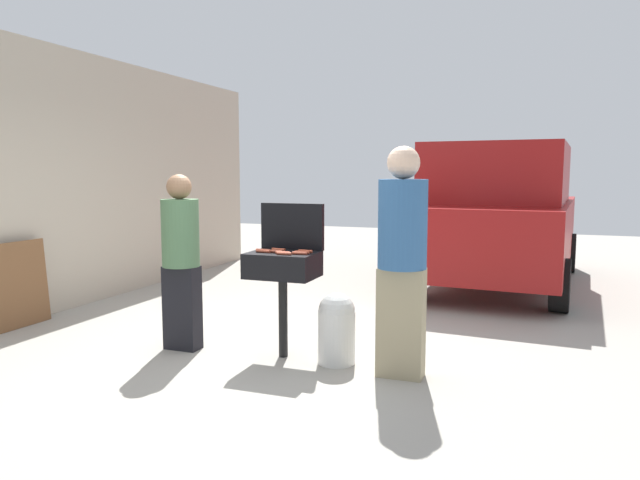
{
  "coord_description": "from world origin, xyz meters",
  "views": [
    {
      "loc": [
        2.37,
        -4.85,
        1.63
      ],
      "look_at": [
        0.46,
        0.32,
        1.0
      ],
      "focal_mm": 33.02,
      "sensor_mm": 36.0,
      "label": 1
    }
  ],
  "objects_px": {
    "hot_dog_0": "(263,250)",
    "parked_minivan": "(500,215)",
    "hot_dog_3": "(305,251)",
    "person_left": "(181,255)",
    "leaning_board": "(13,286)",
    "hot_dog_4": "(279,250)",
    "propane_tank": "(337,327)",
    "bbq_grill": "(283,269)",
    "hot_dog_6": "(300,253)",
    "hot_dog_7": "(275,251)",
    "hot_dog_2": "(283,253)",
    "hot_dog_1": "(284,254)",
    "hot_dog_5": "(302,252)",
    "person_right": "(402,254)",
    "hot_dog_8": "(263,251)"
  },
  "relations": [
    {
      "from": "hot_dog_1",
      "to": "hot_dog_7",
      "type": "height_order",
      "value": "same"
    },
    {
      "from": "hot_dog_3",
      "to": "hot_dog_6",
      "type": "relative_size",
      "value": 1.0
    },
    {
      "from": "hot_dog_1",
      "to": "hot_dog_6",
      "type": "distance_m",
      "value": 0.13
    },
    {
      "from": "hot_dog_5",
      "to": "hot_dog_2",
      "type": "bearing_deg",
      "value": -150.27
    },
    {
      "from": "hot_dog_2",
      "to": "hot_dog_7",
      "type": "relative_size",
      "value": 1.0
    },
    {
      "from": "hot_dog_0",
      "to": "hot_dog_3",
      "type": "relative_size",
      "value": 1.0
    },
    {
      "from": "hot_dog_8",
      "to": "parked_minivan",
      "type": "relative_size",
      "value": 0.03
    },
    {
      "from": "hot_dog_3",
      "to": "propane_tank",
      "type": "distance_m",
      "value": 0.71
    },
    {
      "from": "propane_tank",
      "to": "leaning_board",
      "type": "distance_m",
      "value": 3.54
    },
    {
      "from": "hot_dog_0",
      "to": "parked_minivan",
      "type": "height_order",
      "value": "parked_minivan"
    },
    {
      "from": "hot_dog_6",
      "to": "parked_minivan",
      "type": "relative_size",
      "value": 0.03
    },
    {
      "from": "bbq_grill",
      "to": "person_right",
      "type": "distance_m",
      "value": 1.12
    },
    {
      "from": "hot_dog_0",
      "to": "hot_dog_7",
      "type": "xyz_separation_m",
      "value": [
        0.13,
        -0.02,
        0.0
      ]
    },
    {
      "from": "hot_dog_5",
      "to": "hot_dog_8",
      "type": "distance_m",
      "value": 0.35
    },
    {
      "from": "propane_tank",
      "to": "person_right",
      "type": "xyz_separation_m",
      "value": [
        0.59,
        -0.13,
        0.68
      ]
    },
    {
      "from": "hot_dog_1",
      "to": "hot_dog_4",
      "type": "xyz_separation_m",
      "value": [
        -0.15,
        0.22,
        0.0
      ]
    },
    {
      "from": "hot_dog_7",
      "to": "parked_minivan",
      "type": "distance_m",
      "value": 4.54
    },
    {
      "from": "hot_dog_5",
      "to": "person_right",
      "type": "height_order",
      "value": "person_right"
    },
    {
      "from": "hot_dog_6",
      "to": "person_left",
      "type": "relative_size",
      "value": 0.08
    },
    {
      "from": "person_right",
      "to": "hot_dog_8",
      "type": "bearing_deg",
      "value": -19.06
    },
    {
      "from": "hot_dog_2",
      "to": "hot_dog_1",
      "type": "bearing_deg",
      "value": -53.88
    },
    {
      "from": "hot_dog_6",
      "to": "hot_dog_4",
      "type": "bearing_deg",
      "value": 149.97
    },
    {
      "from": "hot_dog_0",
      "to": "person_left",
      "type": "height_order",
      "value": "person_left"
    },
    {
      "from": "hot_dog_5",
      "to": "person_left",
      "type": "distance_m",
      "value": 1.17
    },
    {
      "from": "hot_dog_4",
      "to": "person_left",
      "type": "height_order",
      "value": "person_left"
    },
    {
      "from": "hot_dog_2",
      "to": "propane_tank",
      "type": "height_order",
      "value": "hot_dog_2"
    },
    {
      "from": "hot_dog_3",
      "to": "hot_dog_8",
      "type": "height_order",
      "value": "same"
    },
    {
      "from": "hot_dog_3",
      "to": "hot_dog_0",
      "type": "bearing_deg",
      "value": -168.24
    },
    {
      "from": "person_right",
      "to": "bbq_grill",
      "type": "bearing_deg",
      "value": -23.29
    },
    {
      "from": "hot_dog_7",
      "to": "hot_dog_4",
      "type": "bearing_deg",
      "value": 99.27
    },
    {
      "from": "bbq_grill",
      "to": "leaning_board",
      "type": "bearing_deg",
      "value": -177.76
    },
    {
      "from": "hot_dog_2",
      "to": "hot_dog_7",
      "type": "height_order",
      "value": "same"
    },
    {
      "from": "hot_dog_0",
      "to": "hot_dog_4",
      "type": "bearing_deg",
      "value": 38.99
    },
    {
      "from": "hot_dog_6",
      "to": "person_right",
      "type": "relative_size",
      "value": 0.07
    },
    {
      "from": "hot_dog_4",
      "to": "propane_tank",
      "type": "bearing_deg",
      "value": -8.68
    },
    {
      "from": "bbq_grill",
      "to": "hot_dog_0",
      "type": "xyz_separation_m",
      "value": [
        -0.18,
        -0.01,
        0.16
      ]
    },
    {
      "from": "hot_dog_6",
      "to": "person_left",
      "type": "xyz_separation_m",
      "value": [
        -1.16,
        -0.03,
        -0.07
      ]
    },
    {
      "from": "bbq_grill",
      "to": "hot_dog_7",
      "type": "bearing_deg",
      "value": -148.73
    },
    {
      "from": "hot_dog_5",
      "to": "hot_dog_8",
      "type": "relative_size",
      "value": 1.0
    },
    {
      "from": "hot_dog_5",
      "to": "hot_dog_3",
      "type": "bearing_deg",
      "value": 89.22
    },
    {
      "from": "hot_dog_3",
      "to": "hot_dog_4",
      "type": "height_order",
      "value": "same"
    },
    {
      "from": "person_left",
      "to": "leaning_board",
      "type": "height_order",
      "value": "person_left"
    },
    {
      "from": "propane_tank",
      "to": "bbq_grill",
      "type": "bearing_deg",
      "value": 178.64
    },
    {
      "from": "bbq_grill",
      "to": "hot_dog_6",
      "type": "relative_size",
      "value": 7.21
    },
    {
      "from": "hot_dog_2",
      "to": "parked_minivan",
      "type": "distance_m",
      "value": 4.56
    },
    {
      "from": "hot_dog_2",
      "to": "hot_dog_3",
      "type": "relative_size",
      "value": 1.0
    },
    {
      "from": "hot_dog_3",
      "to": "person_right",
      "type": "height_order",
      "value": "person_right"
    },
    {
      "from": "person_left",
      "to": "parked_minivan",
      "type": "height_order",
      "value": "parked_minivan"
    },
    {
      "from": "hot_dog_2",
      "to": "hot_dog_7",
      "type": "distance_m",
      "value": 0.12
    },
    {
      "from": "hot_dog_7",
      "to": "parked_minivan",
      "type": "height_order",
      "value": "parked_minivan"
    }
  ]
}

